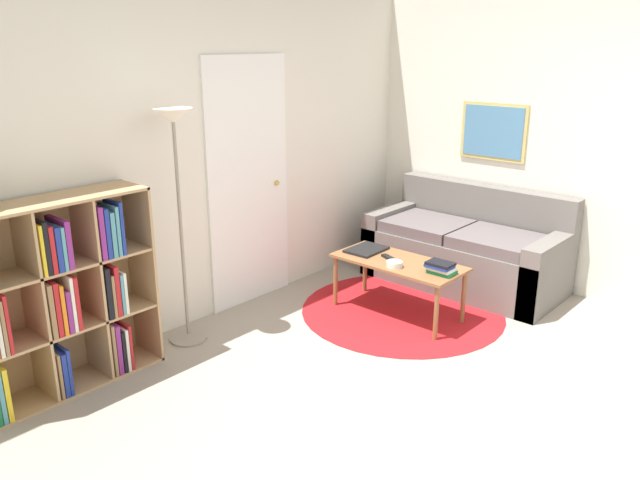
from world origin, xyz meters
name	(u,v)px	position (x,y,z in m)	size (l,w,h in m)	color
ground_plane	(508,425)	(0.00, 0.00, 0.00)	(14.00, 14.00, 0.00)	gray
wall_back	(218,152)	(0.01, 2.51, 1.29)	(7.40, 0.11, 2.60)	silver
wall_right	(503,135)	(2.22, 1.24, 1.30)	(0.08, 5.48, 2.60)	silver
rug	(402,310)	(0.91, 1.36, 0.00)	(1.64, 1.64, 0.01)	#B2191E
bookshelf	(58,297)	(-1.46, 2.29, 0.61)	(1.13, 0.34, 1.23)	tan
floor_lamp	(176,157)	(-0.56, 2.25, 1.36)	(0.27, 0.27, 1.68)	gray
couch	(468,251)	(1.83, 1.30, 0.30)	(0.82, 1.70, 0.86)	#66605B
coffee_table	(398,267)	(0.84, 1.37, 0.40)	(0.48, 1.04, 0.45)	brown
laptop	(366,250)	(0.87, 1.71, 0.46)	(0.33, 0.25, 0.02)	black
bowl	(394,264)	(0.71, 1.31, 0.48)	(0.12, 0.12, 0.05)	silver
book_stack_on_table	(441,268)	(0.82, 0.97, 0.50)	(0.16, 0.20, 0.09)	#196B38
remote	(388,257)	(0.83, 1.46, 0.46)	(0.09, 0.15, 0.02)	black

